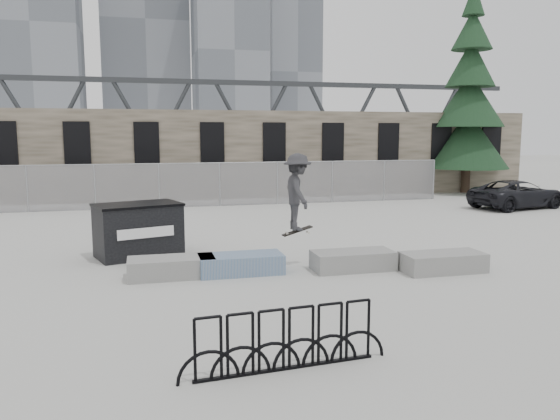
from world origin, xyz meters
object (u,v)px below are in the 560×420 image
Objects in this scene: dumpster at (138,230)px; planter_center_right at (353,260)px; planter_offset at (443,261)px; suv at (517,194)px; spruce_tree at (469,107)px; skateboarder at (297,192)px; bike_rack at (286,340)px; planter_far_left at (171,266)px; planter_center_left at (241,263)px.

planter_center_right is at bearing -46.53° from dumpster.
planter_offset is at bearing -19.17° from planter_center_right.
suv is (9.34, 9.44, 0.38)m from planter_offset.
skateboarder is at bearing -134.49° from spruce_tree.
planter_center_right is at bearing 59.29° from bike_rack.
planter_center_right is (4.39, -0.38, 0.00)m from planter_far_left.
spruce_tree reaches higher than suv.
dumpster is 4.58m from skateboarder.
planter_center_left is 0.64× the size of bike_rack.
planter_offset is 13.28m from suv.
planter_offset is 0.96× the size of skateboarder.
suv reaches higher than planter_offset.
dumpster reaches higher than planter_center_right.
planter_offset is 0.64× the size of bike_rack.
dumpster reaches higher than planter_offset.
spruce_tree is at bearing 55.67° from planter_offset.
bike_rack is (2.06, -8.00, -0.30)m from dumpster.
skateboarder is (-14.04, -14.29, -2.92)m from spruce_tree.
spruce_tree is at bearing 40.43° from planter_far_left.
bike_rack is at bearing -120.71° from planter_center_right.
planter_center_right is 0.17× the size of spruce_tree.
planter_center_left is 2.77m from planter_center_right.
planter_offset is (6.44, -1.10, 0.00)m from planter_far_left.
skateboarder reaches higher than dumpster.
planter_center_left is at bearing 86.64° from bike_rack.
bike_rack reaches higher than planter_center_left.
dumpster is at bearing 63.08° from skateboarder.
planter_far_left is 6.54m from planter_offset.
dumpster is (-7.19, 3.54, 0.48)m from planter_offset.
skateboarder reaches higher than planter_offset.
planter_center_left is (1.64, -0.06, 0.00)m from planter_far_left.
planter_center_left is at bearing -136.60° from spruce_tree.
planter_center_right is at bearing 115.93° from suv.
planter_far_left is 2.60m from dumpster.
spruce_tree reaches higher than planter_far_left.
planter_far_left and planter_center_right have the same top height.
dumpster reaches higher than bike_rack.
spruce_tree is (15.90, 20.22, 4.37)m from bike_rack.
planter_offset is (2.06, -0.71, 0.00)m from planter_center_right.
planter_offset is at bearing -9.68° from planter_far_left.
dumpster is at bearing 151.18° from planter_center_right.
spruce_tree is (17.96, 12.22, 4.07)m from dumpster.
spruce_tree reaches higher than dumpster.
spruce_tree is at bearing 43.40° from planter_center_left.
planter_center_left is at bearing -2.22° from planter_far_left.
planter_center_left is 0.96× the size of skateboarder.
planter_offset is at bearing -12.17° from planter_center_left.
spruce_tree reaches higher than planter_center_right.
suv reaches higher than planter_center_left.
skateboarder is (1.54, 0.44, 1.63)m from planter_center_left.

